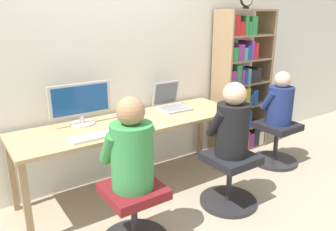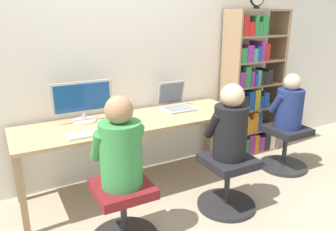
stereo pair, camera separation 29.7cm
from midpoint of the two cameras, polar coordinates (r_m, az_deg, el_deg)
The scene contains 14 objects.
ground_plane at distance 3.07m, azimuth -0.16°, elevation -15.01°, with size 14.00×14.00×0.00m, color tan.
wall_back at distance 3.25m, azimuth -6.20°, elevation 11.17°, with size 10.00×0.05×2.60m.
desk at distance 3.05m, azimuth -3.03°, elevation -1.95°, with size 2.15×0.64×0.70m.
desktop_monitor at distance 3.00m, azimuth -11.91°, elevation 2.38°, with size 0.55×0.22×0.37m.
laptop at distance 3.38m, azimuth 3.91°, elevation 2.08°, with size 0.31×0.32×0.27m.
keyboard at distance 2.70m, azimuth -10.15°, elevation -3.15°, with size 0.39×0.15×0.03m.
computer_mouse_by_keyboard at distance 2.75m, azimuth -5.05°, elevation -2.33°, with size 0.06×0.10×0.04m.
office_chair_left at distance 2.51m, azimuth -4.25°, elevation -16.51°, with size 0.51×0.51×0.48m.
office_chair_right at distance 2.97m, azimuth 13.19°, elevation -11.16°, with size 0.51×0.51×0.48m.
person_at_monitor at distance 2.27m, azimuth -4.58°, elevation -5.64°, with size 0.36×0.32×0.65m.
person_at_laptop at distance 2.77m, azimuth 13.84°, elevation -1.82°, with size 0.34×0.30×0.64m.
bookshelf at distance 4.00m, azimuth 16.21°, elevation 3.96°, with size 0.72×0.31×1.69m.
office_chair_side at distance 3.87m, azimuth 21.82°, elevation -5.10°, with size 0.51×0.51×0.48m.
person_near_shelf at distance 3.73m, azimuth 22.59°, elevation 1.74°, with size 0.34×0.29×0.58m.
Camera 2 is at (-1.10, -2.36, 1.64)m, focal length 35.00 mm.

